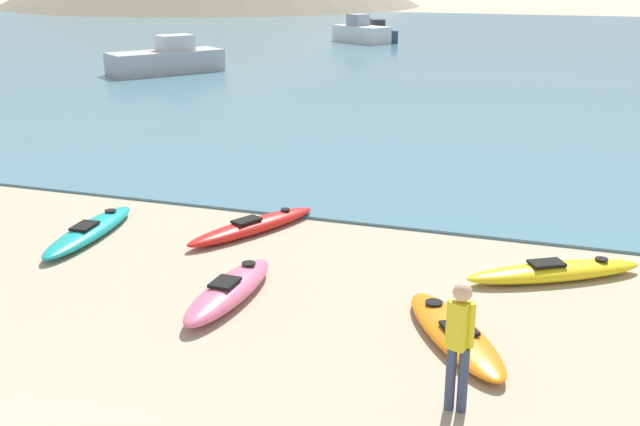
{
  "coord_description": "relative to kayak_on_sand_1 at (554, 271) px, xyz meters",
  "views": [
    {
      "loc": [
        5.16,
        -3.01,
        5.08
      ],
      "look_at": [
        0.77,
        10.03,
        0.5
      ],
      "focal_mm": 42.0,
      "sensor_mm": 36.0,
      "label": 1
    }
  ],
  "objects": [
    {
      "name": "bay_water",
      "position": [
        -5.19,
        36.64,
        -0.11
      ],
      "size": [
        160.0,
        70.0,
        0.06
      ],
      "primitive_type": "cube",
      "color": "teal",
      "rests_on": "ground_plane"
    },
    {
      "name": "kayak_on_sand_1",
      "position": [
        0.0,
        0.0,
        0.0
      ],
      "size": [
        3.04,
        2.15,
        0.33
      ],
      "color": "yellow",
      "rests_on": "ground_plane"
    },
    {
      "name": "kayak_on_sand_2",
      "position": [
        -8.68,
        -0.76,
        -0.01
      ],
      "size": [
        0.91,
        3.13,
        0.32
      ],
      "color": "teal",
      "rests_on": "ground_plane"
    },
    {
      "name": "kayak_on_sand_4",
      "position": [
        -4.86,
        -2.52,
        0.03
      ],
      "size": [
        0.75,
        2.67,
        0.39
      ],
      "color": "#E5668C",
      "rests_on": "ground_plane"
    },
    {
      "name": "kayak_on_sand_7",
      "position": [
        -1.25,
        -2.74,
        -0.02
      ],
      "size": [
        2.13,
        2.71,
        0.3
      ],
      "color": "orange",
      "rests_on": "ground_plane"
    },
    {
      "name": "kayak_on_sand_8",
      "position": [
        -5.77,
        0.51,
        -0.01
      ],
      "size": [
        1.92,
        3.09,
        0.32
      ],
      "color": "red",
      "rests_on": "ground_plane"
    },
    {
      "name": "person_near_foreground",
      "position": [
        -0.98,
        -4.46,
        0.8
      ],
      "size": [
        0.33,
        0.28,
        1.65
      ],
      "color": "#384260",
      "rests_on": "ground_plane"
    },
    {
      "name": "moored_boat_0",
      "position": [
        -18.83,
        20.16,
        0.54
      ],
      "size": [
        4.82,
        5.55,
        1.77
      ],
      "color": "#B2B2B7",
      "rests_on": "bay_water"
    },
    {
      "name": "moored_boat_1",
      "position": [
        -13.27,
        39.72,
        0.4
      ],
      "size": [
        3.79,
        5.49,
        1.38
      ],
      "color": "navy",
      "rests_on": "bay_water"
    },
    {
      "name": "moored_boat_4",
      "position": [
        -13.94,
        37.77,
        0.55
      ],
      "size": [
        4.39,
        3.68,
        1.83
      ],
      "color": "white",
      "rests_on": "bay_water"
    }
  ]
}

